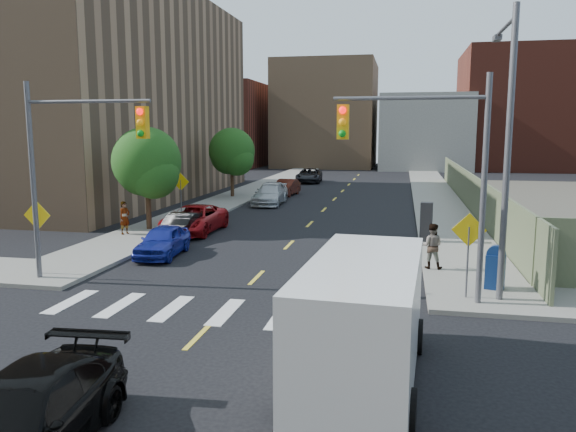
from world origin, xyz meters
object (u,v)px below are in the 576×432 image
at_px(parked_car_blue, 163,241).
at_px(parked_car_black, 181,227).
at_px(parked_car_maroon, 286,187).
at_px(parked_car_white, 271,192).
at_px(black_sedan, 22,420).
at_px(parked_car_grey, 309,176).
at_px(mailbox, 495,268).
at_px(pedestrian_west, 125,218).
at_px(parked_car_red, 194,219).
at_px(pedestrian_east, 432,246).
at_px(cargo_van, 364,315).
at_px(parked_car_silver, 270,195).
at_px(payphone, 426,222).

distance_m(parked_car_blue, parked_car_black, 3.72).
bearing_deg(parked_car_maroon, parked_car_white, -87.82).
height_order(parked_car_blue, black_sedan, black_sedan).
distance_m(parked_car_blue, parked_car_maroon, 22.98).
bearing_deg(parked_car_blue, parked_car_grey, 84.73).
height_order(mailbox, pedestrian_west, pedestrian_west).
relative_size(parked_car_red, parked_car_white, 1.13).
xyz_separation_m(parked_car_black, pedestrian_east, (11.80, -4.17, 0.38)).
distance_m(parked_car_black, mailbox, 15.24).
xyz_separation_m(cargo_van, mailbox, (3.84, 7.29, -0.55)).
bearing_deg(parked_car_silver, cargo_van, -74.19).
bearing_deg(parked_car_blue, parked_car_red, 92.81).
relative_size(parked_car_grey, pedestrian_east, 3.00).
height_order(parked_car_silver, pedestrian_east, pedestrian_east).
height_order(black_sedan, mailbox, mailbox).
distance_m(parked_car_blue, black_sedan, 15.08).
height_order(parked_car_red, payphone, payphone).
height_order(mailbox, pedestrian_east, pedestrian_east).
xyz_separation_m(parked_car_silver, pedestrian_west, (-4.31, -13.43, 0.28)).
bearing_deg(parked_car_grey, black_sedan, -89.66).
relative_size(parked_car_maroon, black_sedan, 0.83).
relative_size(parked_car_white, payphone, 2.48).
relative_size(parked_car_blue, payphone, 2.08).
bearing_deg(payphone, parked_car_blue, -150.08).
distance_m(parked_car_blue, mailbox, 13.39).
bearing_deg(mailbox, pedestrian_east, 144.02).
height_order(mailbox, payphone, payphone).
xyz_separation_m(mailbox, pedestrian_west, (-16.74, 6.64, 0.12)).
bearing_deg(parked_car_red, pedestrian_west, -149.52).
relative_size(parked_car_maroon, pedestrian_east, 2.34).
distance_m(parked_car_maroon, pedestrian_east, 25.73).
bearing_deg(pedestrian_east, parked_car_red, -20.78).
distance_m(black_sedan, pedestrian_east, 15.72).
bearing_deg(parked_car_grey, cargo_van, -82.77).
xyz_separation_m(parked_car_blue, parked_car_white, (0.38, 18.60, 0.13)).
relative_size(parked_car_black, parked_car_maroon, 0.96).
height_order(pedestrian_west, pedestrian_east, pedestrian_east).
xyz_separation_m(parked_car_grey, cargo_van, (8.59, -44.84, 0.69)).
distance_m(parked_car_grey, payphone, 31.57).
bearing_deg(parked_car_maroon, parked_car_silver, -84.55).
bearing_deg(cargo_van, black_sedan, -136.93).
xyz_separation_m(parked_car_silver, parked_car_maroon, (0.00, 5.85, -0.04)).
bearing_deg(black_sedan, payphone, 65.87).
height_order(parked_car_red, parked_car_maroon, parked_car_red).
bearing_deg(parked_car_maroon, black_sedan, -79.37).
relative_size(parked_car_maroon, cargo_van, 0.68).
height_order(parked_car_black, mailbox, mailbox).
distance_m(cargo_van, pedestrian_west, 18.99).
relative_size(parked_car_black, parked_car_silver, 0.80).
xyz_separation_m(parked_car_blue, black_sedan, (4.03, -14.53, 0.05)).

